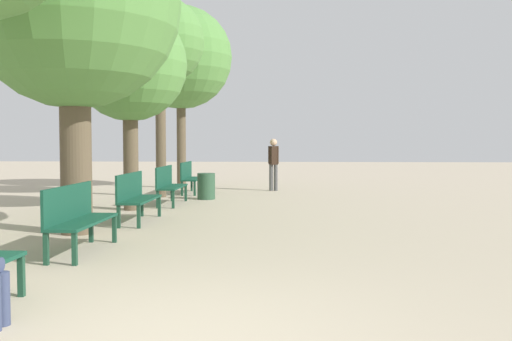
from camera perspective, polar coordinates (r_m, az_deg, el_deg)
The scene contains 10 objects.
bench_row_1 at distance 8.40m, azimuth -17.52°, elevation -4.18°, with size 0.46×1.74×0.95m.
bench_row_2 at distance 11.32m, azimuth -11.99°, elevation -2.31°, with size 0.46×1.74×0.95m.
bench_row_3 at distance 14.31m, azimuth -8.75°, elevation -1.21°, with size 0.46×1.74×0.95m.
bench_row_4 at distance 17.34m, azimuth -6.64°, elevation -0.48°, with size 0.46×1.74×0.95m.
tree_row_1 at distance 10.34m, azimuth -17.78°, elevation 15.61°, with size 3.58×3.58×5.69m.
tree_row_2 at distance 13.39m, azimuth -12.51°, elevation 10.23°, with size 2.59×2.59×4.62m.
tree_row_3 at distance 16.50m, azimuth -9.58°, elevation 12.53°, with size 2.48×2.48×5.62m.
tree_row_4 at distance 19.50m, azimuth -7.53°, elevation 11.09°, with size 3.42×3.42×6.08m.
pedestrian_near at distance 18.14m, azimuth 1.76°, elevation 0.96°, with size 0.34×0.28×1.66m.
trash_bin at distance 15.51m, azimuth -5.00°, elevation -1.58°, with size 0.48×0.48×0.71m.
Camera 1 is at (1.10, -4.30, 1.56)m, focal length 40.00 mm.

